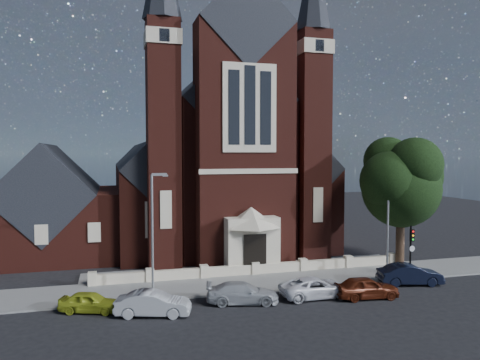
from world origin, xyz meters
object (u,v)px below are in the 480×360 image
Objects in this scene: traffic_signal at (411,245)px; car_lime_van at (90,302)px; parish_hall at (51,213)px; street_tree at (404,183)px; street_lamp_right at (389,216)px; car_navy at (410,274)px; car_silver_a at (153,304)px; church at (211,165)px; street_lamp_left at (154,225)px; car_white_suv at (316,287)px; car_dark_red at (366,287)px; car_silver_b at (243,293)px.

car_lime_van is at bearing -176.59° from traffic_signal.
street_tree is (28.60, -12.29, 2.95)m from parish_hall.
street_lamp_right reaches higher than car_navy.
traffic_signal is at bearing -59.99° from street_lamp_right.
church is at bearing -4.69° from car_silver_a.
street_lamp_right is 2.71m from traffic_signal.
church is at bearing 118.20° from traffic_signal.
street_lamp_left is 11.50m from car_white_suv.
street_lamp_right reaches higher than car_dark_red.
street_tree is 3.00× the size of car_lime_van.
car_silver_a is at bearing -166.10° from street_lamp_right.
car_dark_red is at bearing -76.67° from car_silver_a.
car_silver_b is at bearing 87.30° from car_dark_red.
street_lamp_right reaches higher than car_silver_b.
street_tree is at bearing -23.26° from parish_hall.
car_white_suv is (10.08, -3.90, -3.94)m from street_lamp_left.
car_silver_a reaches higher than car_lime_van.
car_white_suv is at bearing -153.78° from street_lamp_right.
street_lamp_left is 18.49m from car_navy.
parish_hall is 1.14× the size of street_tree.
parish_hall is 1.51× the size of street_lamp_right.
car_navy is (4.67, 1.97, 0.03)m from car_dark_red.
car_silver_a is at bearing 110.96° from car_silver_b.
car_dark_red is (-5.74, -3.37, -1.87)m from traffic_signal.
street_lamp_right reaches higher than car_white_suv.
car_lime_van is 0.82× the size of car_silver_a.
traffic_signal is at bearing -53.99° from car_dark_red.
church is 26.06m from car_lime_van.
church is 4.31× the size of street_lamp_left.
car_lime_van is at bearing -76.52° from parish_hall.
traffic_signal is at bearing -25.42° from car_navy.
car_dark_red is at bearing -109.55° from car_white_suv.
street_lamp_left is 18.00m from street_lamp_right.
car_silver_b is 0.96× the size of car_white_suv.
parish_hall is 29.62m from street_lamp_right.
parish_hall is 2.82× the size of car_silver_a.
street_tree is at bearing 64.05° from traffic_signal.
church is 21.76m from street_lamp_right.
car_dark_red is (-4.83, -4.95, -3.89)m from street_lamp_right.
car_navy is (7.77, 0.93, 0.09)m from car_white_suv.
street_tree is 2.67× the size of traffic_signal.
traffic_signal is (0.91, -1.57, -2.02)m from street_lamp_right.
street_lamp_left is at bearing -35.16° from car_lime_van.
car_white_suv is at bearing -165.23° from traffic_signal.
car_white_suv is (-7.92, -3.90, -3.94)m from street_lamp_right.
car_silver_b is (13.24, -17.78, -3.35)m from parish_hall.
parish_hall is at bearing 151.78° from street_lamp_right.
car_white_suv is at bearing -71.46° from car_silver_a.
church is 7.76× the size of car_navy.
street_lamp_right is 1.87× the size of car_silver_a.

